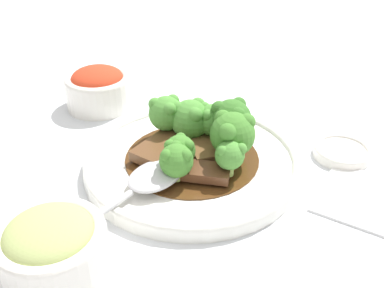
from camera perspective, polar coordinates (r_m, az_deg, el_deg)
The scene contains 18 objects.
ground_plane at distance 0.54m, azimuth -0.00°, elevation -3.06°, with size 4.00×4.00×0.00m, color silver.
main_plate at distance 0.53m, azimuth -0.00°, elevation -2.18°, with size 0.25×0.25×0.02m.
beef_strip_0 at distance 0.49m, azimuth 1.39°, elevation -3.53°, with size 0.05×0.07×0.01m.
beef_strip_1 at distance 0.53m, azimuth 1.65°, elevation -0.48°, with size 0.06×0.07×0.01m.
beef_strip_2 at distance 0.53m, azimuth -3.82°, elevation -0.35°, with size 0.08×0.04×0.01m.
broccoli_floret_0 at distance 0.55m, azimuth -0.23°, elevation 3.28°, with size 0.05×0.05×0.05m.
broccoli_floret_1 at distance 0.48m, azimuth -2.00°, elevation -2.04°, with size 0.04×0.04×0.04m.
broccoli_floret_2 at distance 0.50m, azimuth 5.17°, elevation 1.33°, with size 0.05×0.05×0.06m.
broccoli_floret_3 at distance 0.53m, azimuth 5.01°, elevation 3.23°, with size 0.05×0.05×0.06m.
broccoli_floret_4 at distance 0.49m, azimuth -1.56°, elevation -0.74°, with size 0.04×0.04×0.04m.
broccoli_floret_5 at distance 0.54m, azimuth 2.44°, elevation 3.24°, with size 0.04×0.04×0.05m.
broccoli_floret_6 at distance 0.55m, azimuth -3.31°, elevation 3.98°, with size 0.04×0.04×0.05m.
broccoli_floret_7 at distance 0.48m, azimuth 4.82°, elevation -1.38°, with size 0.03×0.03×0.04m.
serving_spoon at distance 0.48m, azimuth -5.92°, elevation -4.65°, with size 0.21×0.05×0.01m.
side_bowl_kimchi at distance 0.68m, azimuth -11.82°, elevation 7.04°, with size 0.10×0.10×0.06m.
side_bowl_appetizer at distance 0.42m, azimuth -17.48°, elevation -11.95°, with size 0.10×0.10×0.05m.
sauce_dish at distance 0.59m, azimuth 18.52°, elevation -0.92°, with size 0.07×0.07×0.01m.
paper_napkin at distance 0.52m, azimuth 21.38°, elevation -6.44°, with size 0.11×0.11×0.01m.
Camera 1 is at (-0.35, -0.27, 0.31)m, focal length 42.00 mm.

